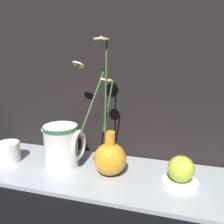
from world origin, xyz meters
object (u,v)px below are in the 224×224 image
Objects in this scene: vase_with_flowers at (109,155)px; orange_fruit at (181,170)px; ceramic_pitcher at (62,144)px; yellow_mug at (8,152)px.

orange_fruit is at bearing -1.05° from vase_with_flowers.
vase_with_flowers is at bearing -4.21° from ceramic_pitcher.
orange_fruit is (0.21, -0.00, -0.02)m from vase_with_flowers.
yellow_mug is (-0.35, -0.01, -0.03)m from vase_with_flowers.
yellow_mug is 0.56m from orange_fruit.
yellow_mug is 0.20m from ceramic_pitcher.
vase_with_flowers is at bearing 178.95° from orange_fruit.
vase_with_flowers reaches higher than ceramic_pitcher.
ceramic_pitcher is (0.19, 0.02, 0.04)m from yellow_mug.
vase_with_flowers is 0.35m from yellow_mug.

